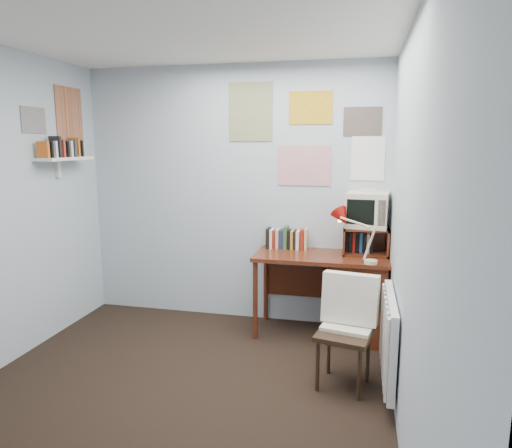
% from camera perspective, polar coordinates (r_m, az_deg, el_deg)
% --- Properties ---
extents(ground, '(3.50, 3.50, 0.00)m').
position_cam_1_polar(ground, '(3.35, -11.40, -21.82)').
color(ground, black).
rests_on(ground, ground).
extents(back_wall, '(3.00, 0.02, 2.50)m').
position_cam_1_polar(back_wall, '(4.52, -2.85, 3.61)').
color(back_wall, '#AAB7C2').
rests_on(back_wall, ground).
extents(right_wall, '(0.02, 3.50, 2.50)m').
position_cam_1_polar(right_wall, '(2.64, 18.73, -1.58)').
color(right_wall, '#AAB7C2').
rests_on(right_wall, ground).
extents(ceiling, '(3.00, 3.50, 0.02)m').
position_cam_1_polar(ceiling, '(2.94, -13.25, 24.40)').
color(ceiling, white).
rests_on(ceiling, back_wall).
extents(desk, '(1.20, 0.55, 0.76)m').
position_cam_1_polar(desk, '(4.28, 11.70, -8.59)').
color(desk, '#552313').
rests_on(desk, ground).
extents(desk_chair, '(0.48, 0.47, 0.79)m').
position_cam_1_polar(desk_chair, '(3.44, 10.96, -13.46)').
color(desk_chair, black).
rests_on(desk_chair, ground).
extents(desk_lamp, '(0.34, 0.32, 0.40)m').
position_cam_1_polar(desk_lamp, '(3.92, 14.27, -1.97)').
color(desk_lamp, '#AA100B').
rests_on(desk_lamp, desk).
extents(tv_riser, '(0.40, 0.30, 0.25)m').
position_cam_1_polar(tv_riser, '(4.26, 13.55, -2.05)').
color(tv_riser, '#552313').
rests_on(tv_riser, desk).
extents(crt_tv, '(0.40, 0.37, 0.34)m').
position_cam_1_polar(crt_tv, '(4.23, 13.76, 1.94)').
color(crt_tv, beige).
rests_on(crt_tv, tv_riser).
extents(book_row, '(0.60, 0.14, 0.22)m').
position_cam_1_polar(book_row, '(4.36, 5.24, -1.71)').
color(book_row, '#552313').
rests_on(book_row, desk).
extents(radiator, '(0.09, 0.80, 0.60)m').
position_cam_1_polar(radiator, '(3.41, 16.31, -13.47)').
color(radiator, white).
rests_on(radiator, right_wall).
extents(wall_shelf, '(0.20, 0.62, 0.24)m').
position_cam_1_polar(wall_shelf, '(4.52, -22.79, 7.54)').
color(wall_shelf, white).
rests_on(wall_shelf, left_wall).
extents(posters_back, '(1.20, 0.01, 0.90)m').
position_cam_1_polar(posters_back, '(4.35, 6.14, 11.23)').
color(posters_back, white).
rests_on(posters_back, back_wall).
extents(posters_left, '(0.01, 0.70, 0.60)m').
position_cam_1_polar(posters_left, '(4.58, -24.10, 12.25)').
color(posters_left, white).
rests_on(posters_left, left_wall).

